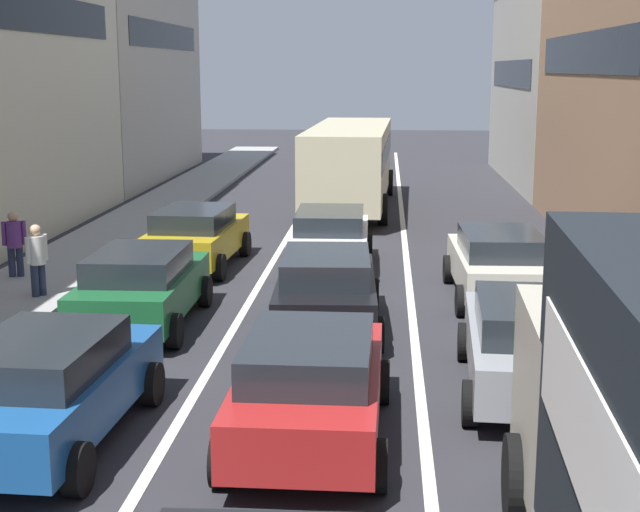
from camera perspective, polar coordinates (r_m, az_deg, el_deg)
The scene contains 14 objects.
sidewalk_left at distance 25.48m, azimuth -13.88°, elevation 0.45°, with size 2.60×64.00×0.14m, color #979797.
lane_stripe_left at distance 24.42m, azimuth -2.64°, elevation 0.15°, with size 0.16×60.00×0.01m, color silver.
lane_stripe_right at distance 24.27m, azimuth 5.36°, elevation 0.04°, with size 0.16×60.00×0.01m, color silver.
sedan_centre_lane_second at distance 12.11m, azimuth -0.61°, elevation -7.92°, with size 2.10×4.32×1.49m.
wagon_left_lane_second at distance 12.56m, azimuth -16.53°, elevation -7.70°, with size 2.21×4.37×1.49m.
hatchback_centre_lane_third at distance 17.20m, azimuth 0.39°, elevation -2.02°, with size 2.21×4.37×1.49m.
sedan_left_lane_third at distance 17.77m, azimuth -11.00°, elevation -1.79°, with size 2.10×4.32×1.49m.
coupe_centre_lane_fourth at distance 22.31m, azimuth 0.63°, elevation 1.14°, with size 2.11×4.32×1.49m.
sedan_left_lane_fourth at distance 22.82m, azimuth -7.72°, elevation 1.27°, with size 2.24×4.39×1.49m.
sedan_right_lane_behind_truck at distance 14.21m, azimuth 12.90°, elevation -5.25°, with size 2.25×4.39×1.49m.
wagon_right_lane_far at distance 19.81m, azimuth 11.05°, elevation -0.42°, with size 2.14×4.34×1.49m.
bus_mid_queue_primary at distance 31.91m, azimuth 1.89°, elevation 6.03°, with size 3.03×10.57×2.90m.
pedestrian_near_kerb at distance 20.06m, azimuth -17.14°, elevation -0.13°, with size 0.34×0.48×1.66m.
pedestrian_mid_sidewalk at distance 22.10m, azimuth -18.42°, elevation 0.83°, with size 0.51×0.34×1.66m.
Camera 1 is at (1.13, -3.77, 4.84)m, focal length 51.59 mm.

